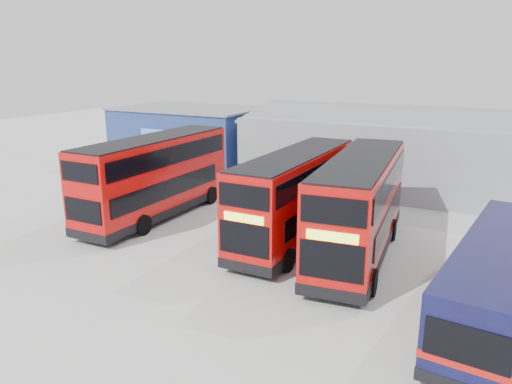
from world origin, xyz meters
name	(u,v)px	position (x,y,z in m)	size (l,w,h in m)	color
ground_plane	(217,269)	(0.00, 0.00, 0.00)	(120.00, 120.00, 0.00)	#ADADA8
office_block	(191,137)	(-14.00, 17.99, 2.58)	(12.30, 8.32, 5.12)	navy
maintenance_shed	(463,155)	(8.00, 20.00, 2.60)	(30.50, 12.00, 5.89)	gray
double_decker_left	(156,178)	(-7.28, 4.84, 2.40)	(3.00, 11.45, 4.82)	red
double_decker_centre	(295,198)	(1.59, 5.03, 2.31)	(2.88, 11.00, 4.63)	red
double_decker_right	(359,208)	(5.09, 4.53, 2.40)	(4.02, 11.65, 4.83)	red
single_decker_blue	(498,282)	(11.27, 0.91, 1.51)	(3.57, 11.37, 3.03)	#0D123A
panel_van	(113,157)	(-19.06, 13.67, 1.10)	(2.48, 4.72, 1.97)	white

